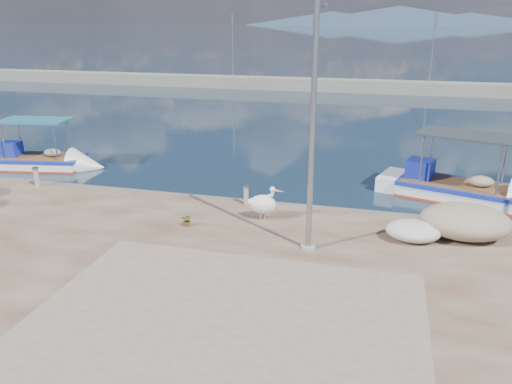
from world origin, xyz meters
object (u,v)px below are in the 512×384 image
object	(u,v)px
boat_left	(39,163)
bollard_near	(246,194)
pelican	(263,204)
boat_right	(457,192)
lamp_post	(312,141)

from	to	relation	value
boat_left	bollard_near	bearing A→B (deg)	-27.37
boat_left	pelican	bearing A→B (deg)	-31.25
pelican	bollard_near	world-z (taller)	pelican
boat_right	boat_left	bearing A→B (deg)	-161.16
pelican	lamp_post	bearing A→B (deg)	-45.11
boat_left	bollard_near	xyz separation A→B (m)	(11.78, -3.72, 0.68)
pelican	bollard_near	bearing A→B (deg)	127.62
pelican	boat_left	bearing A→B (deg)	158.92
bollard_near	pelican	bearing A→B (deg)	-52.71
boat_left	boat_right	xyz separation A→B (m)	(19.64, 0.46, 0.03)
boat_right	bollard_near	xyz separation A→B (m)	(-7.87, -4.18, 0.65)
boat_left	boat_right	bearing A→B (deg)	-8.51
pelican	bollard_near	size ratio (longest dim) A/B	1.70
boat_left	pelican	world-z (taller)	boat_left
boat_left	boat_right	world-z (taller)	boat_right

